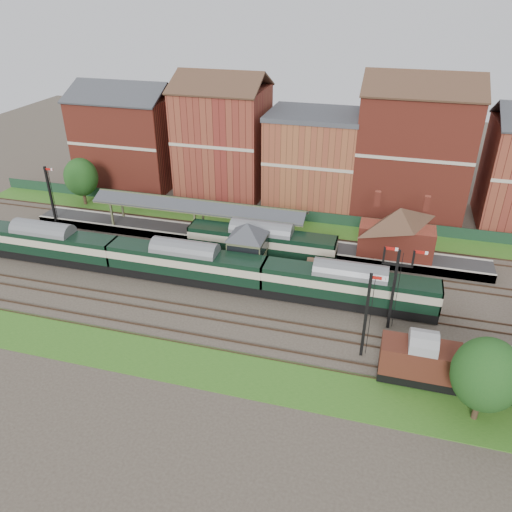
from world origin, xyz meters
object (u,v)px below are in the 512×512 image
(signal_box, at_px, (247,247))
(semaphore_bracket, at_px, (395,284))
(goods_van_a, at_px, (420,360))
(dmu_train, at_px, (186,263))
(platform_railcar, at_px, (261,242))

(signal_box, bearing_deg, semaphore_bracket, -20.92)
(signal_box, distance_m, goods_van_a, 21.36)
(signal_box, relative_size, goods_van_a, 1.00)
(semaphore_bracket, bearing_deg, goods_van_a, -69.55)
(goods_van_a, bearing_deg, signal_box, 144.95)
(signal_box, relative_size, semaphore_bracket, 0.73)
(signal_box, height_order, dmu_train, signal_box)
(signal_box, distance_m, platform_railcar, 3.45)
(signal_box, bearing_deg, dmu_train, -150.25)
(dmu_train, relative_size, goods_van_a, 8.34)
(signal_box, xyz_separation_m, goods_van_a, (17.46, -12.25, -1.11))
(platform_railcar, bearing_deg, goods_van_a, -42.69)
(signal_box, xyz_separation_m, semaphore_bracket, (15.04, -5.75, 1.44))
(signal_box, bearing_deg, goods_van_a, -35.05)
(semaphore_bracket, height_order, platform_railcar, semaphore_bracket)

